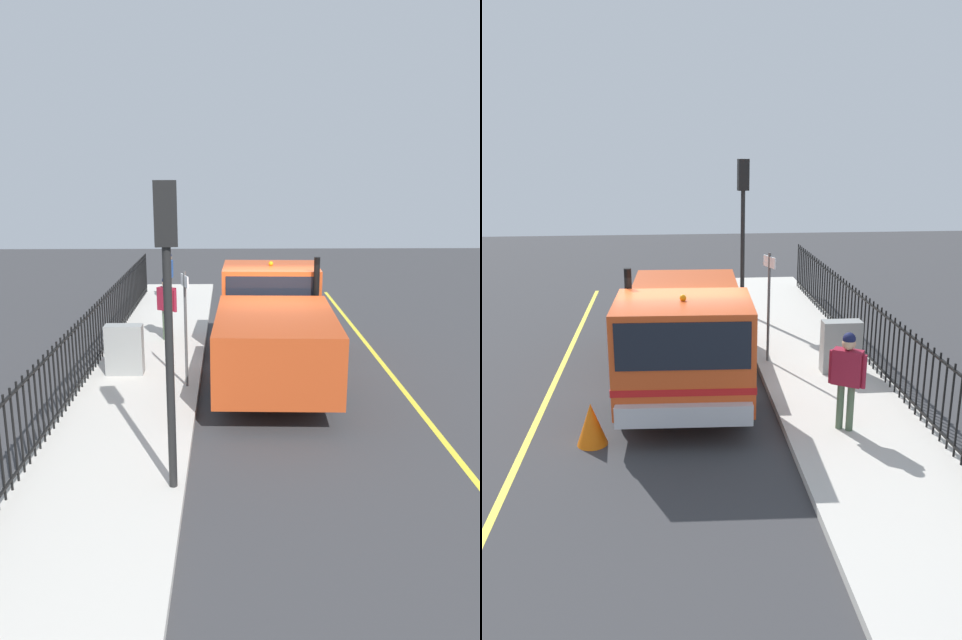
{
  "view_description": "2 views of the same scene",
  "coord_description": "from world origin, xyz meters",
  "views": [
    {
      "loc": [
        1.02,
        13.28,
        4.61
      ],
      "look_at": [
        0.78,
        0.21,
        1.29
      ],
      "focal_mm": 33.01,
      "sensor_mm": 36.0,
      "label": 1
    },
    {
      "loc": [
        -0.25,
        -11.56,
        4.92
      ],
      "look_at": [
        0.76,
        -0.18,
        1.59
      ],
      "focal_mm": 34.21,
      "sensor_mm": 36.0,
      "label": 2
    }
  ],
  "objects": [
    {
      "name": "utility_cabinet",
      "position": [
        3.39,
        0.58,
        0.71
      ],
      "size": [
        0.84,
        0.37,
        1.14
      ],
      "primitive_type": "cube",
      "color": "gray",
      "rests_on": "sidewalk_slab"
    },
    {
      "name": "iron_fence",
      "position": [
        4.17,
        0.0,
        0.89
      ],
      "size": [
        0.04,
        17.5,
        1.47
      ],
      "color": "black",
      "rests_on": "sidewalk_slab"
    },
    {
      "name": "lane_marking",
      "position": [
        -2.74,
        0.0,
        0.0
      ],
      "size": [
        0.12,
        18.49,
        0.01
      ],
      "primitive_type": "cube",
      "color": "yellow",
      "rests_on": "ground"
    },
    {
      "name": "sidewalk_slab",
      "position": [
        3.01,
        0.0,
        0.07
      ],
      "size": [
        2.65,
        20.55,
        0.14
      ],
      "primitive_type": "cube",
      "color": "beige",
      "rests_on": "ground"
    },
    {
      "name": "traffic_light_near",
      "position": [
        1.85,
        5.53,
        3.22
      ],
      "size": [
        0.33,
        0.25,
        4.36
      ],
      "rotation": [
        0.0,
        0.0,
        3.28
      ],
      "color": "black",
      "rests_on": "sidewalk_slab"
    },
    {
      "name": "pedestrian_distant",
      "position": [
        3.15,
        -7.26,
        1.18
      ],
      "size": [
        0.25,
        0.63,
        1.7
      ],
      "rotation": [
        0.0,
        0.0,
        4.63
      ],
      "color": "#264C99",
      "rests_on": "sidewalk_slab"
    },
    {
      "name": "traffic_cone",
      "position": [
        -1.62,
        -2.05,
        0.37
      ],
      "size": [
        0.52,
        0.52,
        0.74
      ],
      "primitive_type": "cone",
      "color": "orange",
      "rests_on": "ground"
    },
    {
      "name": "street_sign",
      "position": [
        1.94,
        1.4,
        1.68
      ],
      "size": [
        0.2,
        0.48,
        2.48
      ],
      "color": "#4C4C4C",
      "rests_on": "sidewalk_slab"
    },
    {
      "name": "ground_plane",
      "position": [
        0.0,
        0.0,
        0.0
      ],
      "size": [
        45.21,
        45.21,
        0.0
      ],
      "primitive_type": "plane",
      "color": "#38383A",
      "rests_on": "ground"
    },
    {
      "name": "worker_standing",
      "position": [
        2.71,
        -2.16,
        1.22
      ],
      "size": [
        0.56,
        0.45,
        1.76
      ],
      "rotation": [
        0.0,
        0.0,
        2.59
      ],
      "color": "maroon",
      "rests_on": "sidewalk_slab"
    },
    {
      "name": "work_truck",
      "position": [
        0.03,
        0.18,
        1.28
      ],
      "size": [
        2.62,
        6.23,
        2.67
      ],
      "rotation": [
        0.0,
        0.0,
        3.1
      ],
      "color": "#D84C1E",
      "rests_on": "ground"
    }
  ]
}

